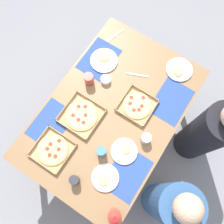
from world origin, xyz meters
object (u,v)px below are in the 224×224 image
(plate_far_right, at_px, (105,178))
(condiment_bowl, at_px, (106,80))
(pizza_box_corner_left, at_px, (82,115))
(pizza_box_corner_right, at_px, (137,106))
(cup_spare, at_px, (75,180))
(pizza_box_edge_far, at_px, (53,150))
(cup_clear_left, at_px, (146,139))
(plate_near_right, at_px, (104,60))
(plate_far_left, at_px, (179,70))
(diner_left_seat, at_px, (206,134))
(plate_middle, at_px, (124,151))
(soda_bottle, at_px, (115,216))
(cup_clear_right, at_px, (89,79))
(cup_dark, at_px, (101,152))
(diner_right_seat, at_px, (168,203))

(plate_far_right, relative_size, condiment_bowl, 2.43)
(pizza_box_corner_left, height_order, plate_far_right, pizza_box_corner_left)
(pizza_box_corner_left, relative_size, pizza_box_corner_right, 1.13)
(cup_spare, bearing_deg, pizza_box_edge_far, -108.00)
(cup_clear_left, distance_m, condiment_bowl, 0.59)
(pizza_box_corner_left, height_order, plate_near_right, pizza_box_corner_left)
(plate_near_right, xyz_separation_m, plate_far_left, (-0.27, 0.59, -0.00))
(pizza_box_edge_far, xyz_separation_m, diner_left_seat, (-0.85, 0.98, -0.25))
(pizza_box_edge_far, height_order, plate_far_right, pizza_box_edge_far)
(plate_near_right, xyz_separation_m, plate_middle, (0.57, 0.56, -0.00))
(plate_far_right, bearing_deg, pizza_box_corner_right, -171.26)
(pizza_box_corner_left, height_order, cup_spare, cup_spare)
(pizza_box_corner_right, distance_m, plate_far_right, 0.62)
(soda_bottle, relative_size, cup_spare, 3.40)
(pizza_box_corner_left, distance_m, plate_far_left, 0.91)
(plate_near_right, height_order, diner_left_seat, diner_left_seat)
(diner_left_seat, bearing_deg, pizza_box_edge_far, -49.16)
(soda_bottle, xyz_separation_m, cup_clear_right, (-0.75, -0.73, -0.08))
(pizza_box_corner_left, xyz_separation_m, condiment_bowl, (-0.36, -0.01, 0.01))
(pizza_box_corner_right, bearing_deg, pizza_box_corner_left, -46.72)
(cup_clear_right, bearing_deg, plate_near_right, -178.29)
(cup_dark, bearing_deg, condiment_bowl, -149.59)
(pizza_box_corner_left, relative_size, diner_right_seat, 0.26)
(plate_far_right, relative_size, plate_far_left, 0.91)
(soda_bottle, distance_m, condiment_bowl, 1.05)
(diner_left_seat, bearing_deg, cup_clear_left, -47.40)
(pizza_box_edge_far, xyz_separation_m, cup_clear_right, (-0.63, -0.09, 0.04))
(plate_far_right, distance_m, cup_clear_right, 0.80)
(soda_bottle, bearing_deg, diner_left_seat, 160.97)
(cup_clear_left, xyz_separation_m, condiment_bowl, (-0.25, -0.53, -0.02))
(pizza_box_edge_far, bearing_deg, cup_clear_left, 129.43)
(plate_far_left, distance_m, condiment_bowl, 0.63)
(pizza_box_corner_right, bearing_deg, plate_near_right, -113.78)
(cup_clear_left, bearing_deg, diner_left_seat, 132.60)
(cup_dark, xyz_separation_m, diner_right_seat, (0.03, 0.66, -0.29))
(plate_middle, bearing_deg, pizza_box_corner_left, -97.19)
(cup_spare, bearing_deg, soda_bottle, 84.09)
(soda_bottle, bearing_deg, pizza_box_corner_right, -159.89)
(pizza_box_corner_left, bearing_deg, plate_near_right, -166.59)
(plate_near_right, height_order, plate_middle, same)
(pizza_box_edge_far, distance_m, plate_near_right, 0.86)
(pizza_box_corner_left, distance_m, cup_spare, 0.50)
(pizza_box_corner_left, distance_m, diner_right_seat, 1.01)
(soda_bottle, height_order, condiment_bowl, soda_bottle)
(cup_dark, xyz_separation_m, diner_left_seat, (-0.66, 0.66, -0.29))
(cup_clear_left, bearing_deg, pizza_box_corner_left, -78.27)
(cup_clear_right, height_order, condiment_bowl, cup_clear_right)
(plate_far_left, xyz_separation_m, soda_bottle, (1.26, 0.15, 0.12))
(plate_near_right, height_order, cup_spare, cup_spare)
(pizza_box_corner_left, height_order, pizza_box_corner_right, same)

